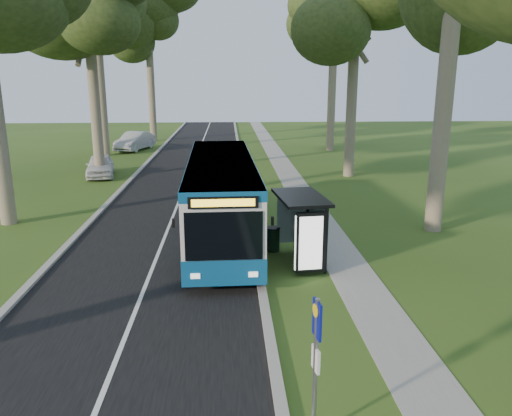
% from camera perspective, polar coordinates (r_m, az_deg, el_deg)
% --- Properties ---
extents(ground, '(120.00, 120.00, 0.00)m').
position_cam_1_polar(ground, '(14.75, 0.73, -9.86)').
color(ground, '#2E4A17').
rests_on(ground, ground).
extents(road, '(7.00, 100.00, 0.02)m').
position_cam_1_polar(road, '(24.31, -9.15, -0.14)').
color(road, black).
rests_on(road, ground).
extents(kerb_east, '(0.25, 100.00, 0.12)m').
position_cam_1_polar(kerb_east, '(24.18, -0.88, 0.09)').
color(kerb_east, '#9E9B93').
rests_on(kerb_east, ground).
extents(kerb_west, '(0.25, 100.00, 0.12)m').
position_cam_1_polar(kerb_west, '(24.91, -17.18, -0.14)').
color(kerb_west, '#9E9B93').
rests_on(kerb_west, ground).
extents(centre_line, '(0.12, 100.00, 0.00)m').
position_cam_1_polar(centre_line, '(24.31, -9.15, -0.11)').
color(centre_line, white).
rests_on(centre_line, road).
extents(footpath, '(1.50, 100.00, 0.02)m').
position_cam_1_polar(footpath, '(24.49, 6.15, 0.08)').
color(footpath, gray).
rests_on(footpath, ground).
extents(bus, '(2.73, 11.77, 3.10)m').
position_cam_1_polar(bus, '(19.62, -3.99, 1.29)').
color(bus, silver).
rests_on(bus, ground).
extents(bus_stop_sign, '(0.11, 0.37, 2.62)m').
position_cam_1_polar(bus_stop_sign, '(8.77, 6.86, -16.16)').
color(bus_stop_sign, gray).
rests_on(bus_stop_sign, ground).
extents(bus_shelter, '(1.76, 2.86, 2.33)m').
position_cam_1_polar(bus_shelter, '(16.44, 5.76, -1.27)').
color(bus_shelter, black).
rests_on(bus_shelter, ground).
extents(litter_bin, '(0.51, 0.51, 0.90)m').
position_cam_1_polar(litter_bin, '(18.16, 1.96, -3.56)').
color(litter_bin, black).
rests_on(litter_bin, ground).
extents(car_white, '(2.41, 4.36, 1.40)m').
position_cam_1_polar(car_white, '(33.59, -17.38, 4.64)').
color(car_white, silver).
rests_on(car_white, ground).
extents(car_silver, '(3.04, 5.16, 1.61)m').
position_cam_1_polar(car_silver, '(45.32, -13.69, 7.43)').
color(car_silver, '#B4B8BD').
rests_on(car_silver, ground).
extents(tree_west_c, '(5.20, 5.20, 13.42)m').
position_cam_1_polar(tree_west_c, '(32.65, -18.71, 20.61)').
color(tree_west_c, '#7A6B56').
rests_on(tree_west_c, ground).
extents(tree_west_e, '(5.20, 5.20, 16.31)m').
position_cam_1_polar(tree_west_e, '(52.30, -12.30, 20.80)').
color(tree_west_e, '#7A6B56').
rests_on(tree_west_e, ground).
extents(tree_east_c, '(5.20, 5.20, 13.83)m').
position_cam_1_polar(tree_east_c, '(32.60, 11.37, 21.61)').
color(tree_east_c, '#7A6B56').
rests_on(tree_east_c, ground).
extents(tree_east_d, '(5.20, 5.20, 15.23)m').
position_cam_1_polar(tree_east_d, '(44.61, 8.99, 21.05)').
color(tree_east_d, '#7A6B56').
rests_on(tree_east_d, ground).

